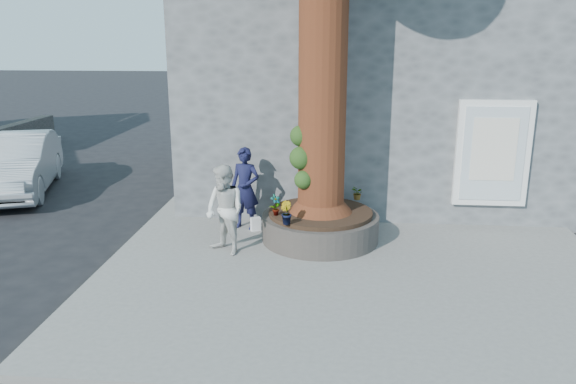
# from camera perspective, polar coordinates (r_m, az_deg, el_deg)

# --- Properties ---
(ground) EXTENTS (120.00, 120.00, 0.00)m
(ground) POSITION_cam_1_polar(r_m,az_deg,el_deg) (9.51, -2.03, -9.55)
(ground) COLOR black
(ground) RESTS_ON ground
(pavement) EXTENTS (9.00, 8.00, 0.12)m
(pavement) POSITION_cam_1_polar(r_m,az_deg,el_deg) (10.35, 6.99, -7.16)
(pavement) COLOR slate
(pavement) RESTS_ON ground
(yellow_line) EXTENTS (0.10, 30.00, 0.01)m
(yellow_line) POSITION_cam_1_polar(r_m,az_deg,el_deg) (11.16, -17.22, -6.37)
(yellow_line) COLOR yellow
(yellow_line) RESTS_ON ground
(stone_shop) EXTENTS (10.30, 8.30, 6.30)m
(stone_shop) POSITION_cam_1_polar(r_m,az_deg,el_deg) (15.83, 10.39, 12.10)
(stone_shop) COLOR #515456
(stone_shop) RESTS_ON ground
(planter) EXTENTS (2.30, 2.30, 0.60)m
(planter) POSITION_cam_1_polar(r_m,az_deg,el_deg) (11.16, 3.30, -3.43)
(planter) COLOR black
(planter) RESTS_ON pavement
(man) EXTENTS (0.71, 0.55, 1.72)m
(man) POSITION_cam_1_polar(r_m,az_deg,el_deg) (11.71, -4.37, 0.37)
(man) COLOR black
(man) RESTS_ON pavement
(woman) EXTENTS (1.03, 1.00, 1.67)m
(woman) POSITION_cam_1_polar(r_m,az_deg,el_deg) (10.36, -6.43, -1.85)
(woman) COLOR silver
(woman) RESTS_ON pavement
(shopping_bag) EXTENTS (0.23, 0.19, 0.28)m
(shopping_bag) POSITION_cam_1_polar(r_m,az_deg,el_deg) (11.73, -3.30, -3.27)
(shopping_bag) COLOR white
(shopping_bag) RESTS_ON pavement
(car_silver) EXTENTS (3.06, 5.00, 1.56)m
(car_silver) POSITION_cam_1_polar(r_m,az_deg,el_deg) (16.50, -25.89, 2.56)
(car_silver) COLOR #B5B9BE
(car_silver) RESTS_ON ground
(plant_a) EXTENTS (0.26, 0.25, 0.41)m
(plant_a) POSITION_cam_1_polar(r_m,az_deg,el_deg) (10.71, -1.27, -1.33)
(plant_a) COLOR gray
(plant_a) RESTS_ON planter
(plant_b) EXTENTS (0.32, 0.32, 0.42)m
(plant_b) POSITION_cam_1_polar(r_m,az_deg,el_deg) (10.22, -0.22, -2.12)
(plant_b) COLOR gray
(plant_b) RESTS_ON planter
(plant_c) EXTENTS (0.20, 0.20, 0.31)m
(plant_c) POSITION_cam_1_polar(r_m,az_deg,el_deg) (11.83, 4.04, 0.01)
(plant_c) COLOR gray
(plant_c) RESTS_ON planter
(plant_d) EXTENTS (0.33, 0.34, 0.29)m
(plant_d) POSITION_cam_1_polar(r_m,az_deg,el_deg) (11.84, 7.09, -0.11)
(plant_d) COLOR gray
(plant_d) RESTS_ON planter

